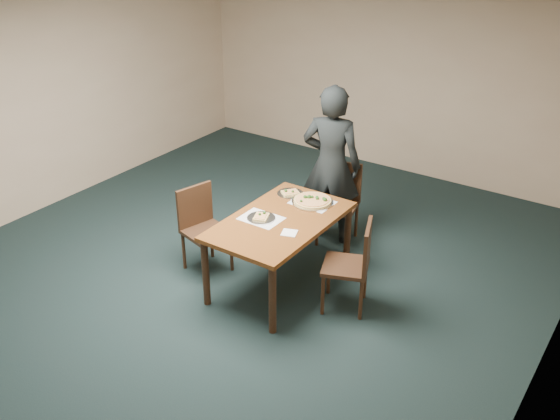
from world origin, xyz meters
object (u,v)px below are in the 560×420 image
Objects in this scene: chair_far at (340,198)px; pizza_pan at (313,201)px; diner at (331,165)px; slice_plate_near at (261,217)px; chair_left at (202,224)px; slice_plate_far at (290,193)px; dining_table at (280,227)px; chair_right at (354,261)px.

chair_far is 0.73m from pizza_pan.
slice_plate_near is (-0.08, -1.22, -0.14)m from diner.
chair_left reaches higher than pizza_pan.
chair_left is at bearing -172.64° from slice_plate_near.
chair_left is at bearing -131.54° from slice_plate_far.
diner is 1.23m from slice_plate_near.
slice_plate_near is at bearing -111.69° from pizza_pan.
dining_table is 1.16m from diner.
chair_left reaches higher than slice_plate_near.
chair_left is 0.75m from slice_plate_near.
chair_far reaches higher than pizza_pan.
pizza_pan is (0.05, -0.69, 0.26)m from chair_far.
dining_table is 5.36× the size of slice_plate_near.
slice_plate_far is (-0.25, -0.65, 0.25)m from chair_far.
chair_left is (-0.86, -0.18, -0.14)m from dining_table.
pizza_pan is (0.07, 0.49, 0.11)m from dining_table.
slice_plate_near is at bearing -67.83° from chair_left.
dining_table is 1.65× the size of chair_right.
diner is at bearing 76.05° from slice_plate_far.
dining_table is at bearing 79.25° from diner.
dining_table is 0.51m from pizza_pan.
diner reaches higher than pizza_pan.
diner reaches higher than slice_plate_far.
chair_far is at bearing 81.96° from slice_plate_near.
chair_far is 1.00× the size of chair_right.
diner is at bearing 94.17° from dining_table.
dining_table is at bearing -107.20° from chair_right.
chair_far and chair_right have the same top height.
slice_plate_near is at bearing -83.51° from slice_plate_far.
diner reaches higher than slice_plate_near.
dining_table is at bearing -104.12° from chair_far.
slice_plate_near is at bearing -102.40° from chair_right.
diner is at bearing 103.60° from pizza_pan.
dining_table is at bearing 30.33° from slice_plate_near.
pizza_pan is at bearing -141.97° from chair_right.
chair_right is at bearing -68.20° from chair_far.
chair_far is at bearing -18.17° from chair_left.
chair_left is 3.25× the size of slice_plate_near.
chair_right is 0.88m from pizza_pan.
slice_plate_near is (-0.16, -0.09, 0.11)m from dining_table.
chair_right reaches higher than pizza_pan.
slice_plate_near is at bearing 71.45° from diner.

